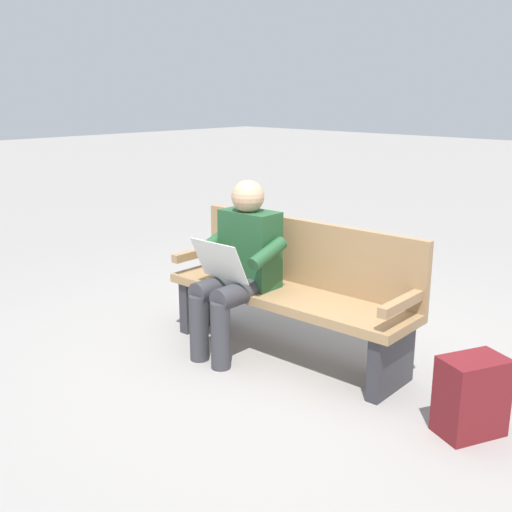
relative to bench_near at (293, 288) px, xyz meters
The scene contains 4 objects.
ground_plane 0.46m from the bench_near, 92.31° to the left, with size 40.00×40.00×0.00m, color gray.
bench_near is the anchor object (origin of this frame).
person_seated 0.40m from the bench_near, 41.79° to the left, with size 0.58×0.58×1.18m.
backpack 1.38m from the bench_near, behind, with size 0.35×0.40×0.42m.
Camera 1 is at (-2.52, 2.95, 1.74)m, focal length 42.93 mm.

